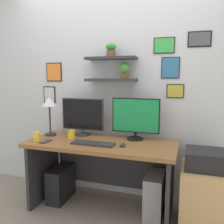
# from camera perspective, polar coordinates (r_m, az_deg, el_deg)

# --- Properties ---
(ground_plane) EXTENTS (8.00, 8.00, 0.00)m
(ground_plane) POSITION_cam_1_polar(r_m,az_deg,el_deg) (2.87, -2.37, -21.56)
(ground_plane) COLOR gray
(back_wall_assembly) EXTENTS (4.40, 0.24, 2.70)m
(back_wall_assembly) POSITION_cam_1_polar(r_m,az_deg,el_deg) (2.90, 0.53, 6.83)
(back_wall_assembly) COLOR silver
(back_wall_assembly) RESTS_ON ground
(desk) EXTENTS (1.56, 0.68, 0.75)m
(desk) POSITION_cam_1_polar(r_m,az_deg,el_deg) (2.70, -2.03, -11.07)
(desk) COLOR brown
(desk) RESTS_ON ground
(monitor_left) EXTENTS (0.51, 0.18, 0.43)m
(monitor_left) POSITION_cam_1_polar(r_m,az_deg,el_deg) (2.85, -6.90, -0.98)
(monitor_left) COLOR #2D2D33
(monitor_left) RESTS_ON desk
(monitor_right) EXTENTS (0.52, 0.18, 0.45)m
(monitor_right) POSITION_cam_1_polar(r_m,az_deg,el_deg) (2.65, 5.55, -1.35)
(monitor_right) COLOR black
(monitor_right) RESTS_ON desk
(keyboard) EXTENTS (0.44, 0.14, 0.02)m
(keyboard) POSITION_cam_1_polar(r_m,az_deg,el_deg) (2.49, -4.46, -7.38)
(keyboard) COLOR #2D2D33
(keyboard) RESTS_ON desk
(computer_mouse) EXTENTS (0.06, 0.09, 0.03)m
(computer_mouse) POSITION_cam_1_polar(r_m,az_deg,el_deg) (2.42, 2.48, -7.72)
(computer_mouse) COLOR #2D2D33
(computer_mouse) RESTS_ON desk
(desk_lamp) EXTENTS (0.17, 0.17, 0.45)m
(desk_lamp) POSITION_cam_1_polar(r_m,az_deg,el_deg) (2.89, -14.46, 1.45)
(desk_lamp) COLOR #2D2D33
(desk_lamp) RESTS_ON desk
(cell_phone) EXTENTS (0.08, 0.14, 0.01)m
(cell_phone) POSITION_cam_1_polar(r_m,az_deg,el_deg) (2.67, -15.27, -6.68)
(cell_phone) COLOR #2D2D33
(cell_phone) RESTS_ON desk
(coffee_mug) EXTENTS (0.08, 0.08, 0.09)m
(coffee_mug) POSITION_cam_1_polar(r_m,az_deg,el_deg) (2.75, -9.54, -5.17)
(coffee_mug) COLOR yellow
(coffee_mug) RESTS_ON desk
(pen_cup) EXTENTS (0.07, 0.07, 0.10)m
(pen_cup) POSITION_cam_1_polar(r_m,az_deg,el_deg) (2.72, -17.20, -5.49)
(pen_cup) COLOR yellow
(pen_cup) RESTS_ON desk
(drawer_cabinet) EXTENTS (0.44, 0.50, 0.59)m
(drawer_cabinet) POSITION_cam_1_polar(r_m,az_deg,el_deg) (2.59, 20.79, -18.32)
(drawer_cabinet) COLOR tan
(drawer_cabinet) RESTS_ON ground
(printer) EXTENTS (0.38, 0.34, 0.17)m
(printer) POSITION_cam_1_polar(r_m,az_deg,el_deg) (2.45, 21.26, -10.35)
(printer) COLOR black
(printer) RESTS_ON drawer_cabinet
(computer_tower_left) EXTENTS (0.18, 0.40, 0.39)m
(computer_tower_left) POSITION_cam_1_polar(r_m,az_deg,el_deg) (3.03, -11.87, -16.03)
(computer_tower_left) COLOR black
(computer_tower_left) RESTS_ON ground
(computer_tower_right) EXTENTS (0.18, 0.40, 0.44)m
(computer_tower_right) POSITION_cam_1_polar(r_m,az_deg,el_deg) (2.69, 9.94, -18.56)
(computer_tower_right) COLOR #99999E
(computer_tower_right) RESTS_ON ground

